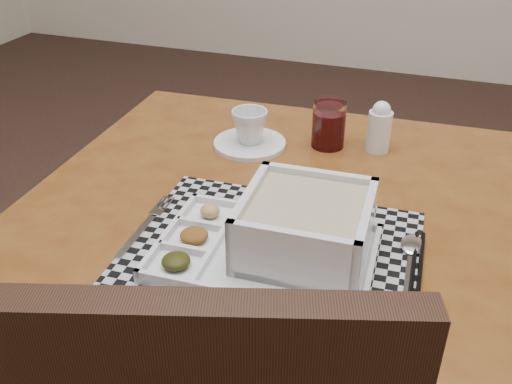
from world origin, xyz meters
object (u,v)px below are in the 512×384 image
at_px(juice_glass, 329,126).
at_px(creamer_bottle, 379,127).
at_px(cup, 250,126).
at_px(dining_table, 283,246).
at_px(serving_tray, 294,235).

relative_size(juice_glass, creamer_bottle, 0.91).
height_order(cup, creamer_bottle, creamer_bottle).
bearing_deg(cup, creamer_bottle, -5.74).
relative_size(dining_table, juice_glass, 9.88).
xyz_separation_m(dining_table, serving_tray, (0.05, -0.11, 0.11)).
bearing_deg(serving_tray, dining_table, 113.45).
height_order(dining_table, serving_tray, serving_tray).
xyz_separation_m(serving_tray, juice_glass, (-0.04, 0.39, 0.00)).
height_order(serving_tray, cup, serving_tray).
xyz_separation_m(serving_tray, cup, (-0.19, 0.33, 0.00)).
relative_size(dining_table, creamer_bottle, 8.94).
bearing_deg(dining_table, cup, 122.65).
height_order(dining_table, cup, cup).
height_order(cup, juice_glass, juice_glass).
xyz_separation_m(dining_table, cup, (-0.14, 0.22, 0.12)).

